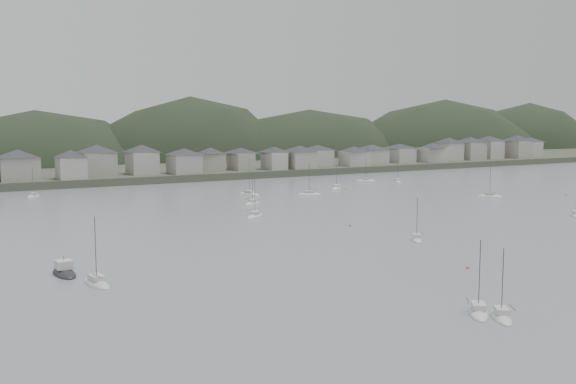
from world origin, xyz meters
TOP-DOWN VIEW (x-y plane):
  - ground at (0.00, 0.00)m, footprint 900.00×900.00m
  - far_shore_land at (0.00, 295.00)m, footprint 900.00×250.00m
  - forested_ridge at (4.83, 269.40)m, footprint 851.55×103.94m
  - waterfront_town at (50.59, 183.34)m, footprint 451.48×28.46m
  - sailboat_lead at (76.28, 74.96)m, footprint 7.93×7.72m
  - moored_fleet at (-13.12, 63.82)m, footprint 255.05×177.56m
  - motor_launch_far at (-66.96, 33.56)m, footprint 3.55×9.16m
  - mooring_buoys at (-1.18, 61.96)m, footprint 185.26×114.77m

SIDE VIEW (x-z plane):
  - forested_ridge at x=4.83m, z-range -62.57..40.00m
  - ground at x=0.00m, z-range 0.00..0.00m
  - mooring_buoys at x=-1.18m, z-range -0.20..0.50m
  - sailboat_lead at x=76.28m, z-range -5.56..5.91m
  - moored_fleet at x=-13.12m, z-range -6.48..6.83m
  - motor_launch_far at x=-66.96m, z-range -1.79..2.35m
  - far_shore_land at x=0.00m, z-range 0.00..3.00m
  - waterfront_town at x=50.59m, z-range 2.20..15.12m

